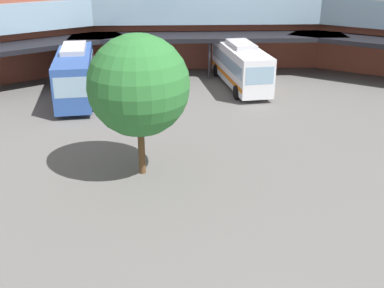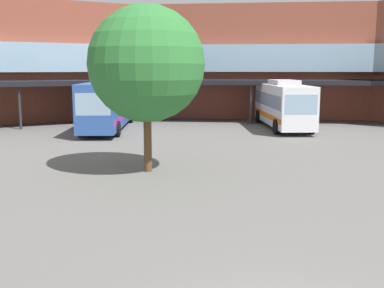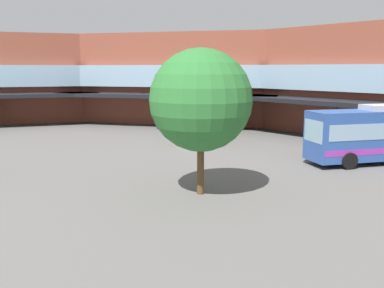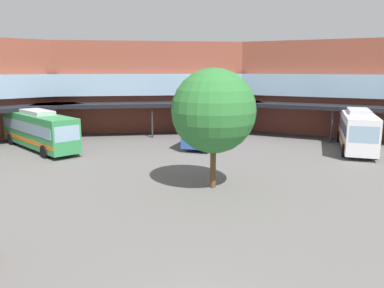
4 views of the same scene
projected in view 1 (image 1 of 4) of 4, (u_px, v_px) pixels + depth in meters
station_building at (127, 47)px, 30.10m from camera, size 85.10×52.81×10.44m
bus_0 at (76, 71)px, 37.40m from camera, size 4.54×12.38×4.00m
bus_1 at (240, 64)px, 39.85m from camera, size 4.06×10.51×3.78m
plaza_tree at (139, 86)px, 23.43m from camera, size 5.19×5.19×7.46m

